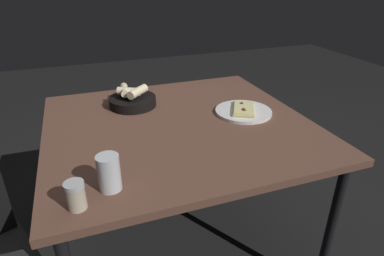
% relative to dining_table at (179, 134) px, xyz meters
% --- Properties ---
extents(ground, '(8.00, 8.00, 0.00)m').
position_rel_dining_table_xyz_m(ground, '(0.00, 0.00, -0.68)').
color(ground, black).
extents(dining_table, '(1.14, 1.08, 0.74)m').
position_rel_dining_table_xyz_m(dining_table, '(0.00, 0.00, 0.00)').
color(dining_table, brown).
rests_on(dining_table, ground).
extents(pizza_plate, '(0.27, 0.27, 0.04)m').
position_rel_dining_table_xyz_m(pizza_plate, '(0.32, -0.00, 0.07)').
color(pizza_plate, white).
rests_on(pizza_plate, dining_table).
extents(bread_basket, '(0.23, 0.23, 0.10)m').
position_rel_dining_table_xyz_m(bread_basket, '(-0.15, 0.26, 0.09)').
color(bread_basket, black).
rests_on(bread_basket, dining_table).
extents(beer_glass, '(0.07, 0.07, 0.12)m').
position_rel_dining_table_xyz_m(beer_glass, '(-0.35, -0.38, 0.11)').
color(beer_glass, silver).
rests_on(beer_glass, dining_table).
extents(pepper_shaker, '(0.06, 0.06, 0.09)m').
position_rel_dining_table_xyz_m(pepper_shaker, '(-0.45, -0.44, 0.09)').
color(pepper_shaker, '#BFB299').
rests_on(pepper_shaker, dining_table).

